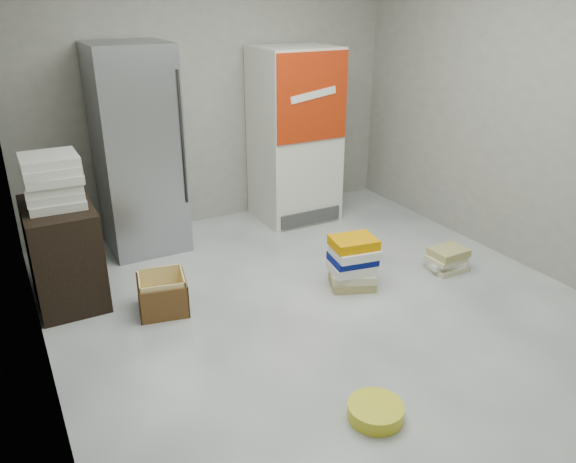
% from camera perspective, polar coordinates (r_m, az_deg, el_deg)
% --- Properties ---
extents(ground, '(5.00, 5.00, 0.00)m').
position_cam_1_polar(ground, '(4.27, 5.75, -9.39)').
color(ground, silver).
rests_on(ground, ground).
extents(room_shell, '(4.04, 5.04, 2.82)m').
position_cam_1_polar(room_shell, '(3.64, 6.91, 15.24)').
color(room_shell, '#9D988D').
rests_on(room_shell, ground).
extents(steel_fridge, '(0.70, 0.72, 1.90)m').
position_cam_1_polar(steel_fridge, '(5.38, -15.04, 7.95)').
color(steel_fridge, '#A7A9AF').
rests_on(steel_fridge, ground).
extents(coke_cooler, '(0.80, 0.73, 1.80)m').
position_cam_1_polar(coke_cooler, '(5.97, 0.69, 9.73)').
color(coke_cooler, silver).
rests_on(coke_cooler, ground).
extents(wood_shelf, '(0.50, 0.80, 0.80)m').
position_cam_1_polar(wood_shelf, '(4.75, -21.82, -2.03)').
color(wood_shelf, black).
rests_on(wood_shelf, ground).
extents(supply_box_stack, '(0.43, 0.44, 0.39)m').
position_cam_1_polar(supply_box_stack, '(4.55, -22.80, 4.79)').
color(supply_box_stack, beige).
rests_on(supply_box_stack, wood_shelf).
extents(phonebook_stack_main, '(0.44, 0.41, 0.44)m').
position_cam_1_polar(phonebook_stack_main, '(4.69, 6.60, -3.18)').
color(phonebook_stack_main, tan).
rests_on(phonebook_stack_main, ground).
extents(phonebook_stack_side, '(0.35, 0.30, 0.21)m').
position_cam_1_polar(phonebook_stack_side, '(5.18, 15.81, -2.73)').
color(phonebook_stack_side, beige).
rests_on(phonebook_stack_side, ground).
extents(cardboard_box, '(0.44, 0.44, 0.30)m').
position_cam_1_polar(cardboard_box, '(4.48, -12.61, -6.41)').
color(cardboard_box, gold).
rests_on(cardboard_box, ground).
extents(bucket_lid, '(0.35, 0.35, 0.09)m').
position_cam_1_polar(bucket_lid, '(3.46, 8.89, -17.59)').
color(bucket_lid, yellow).
rests_on(bucket_lid, ground).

